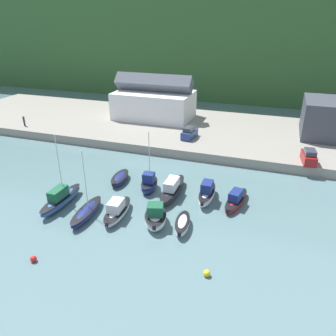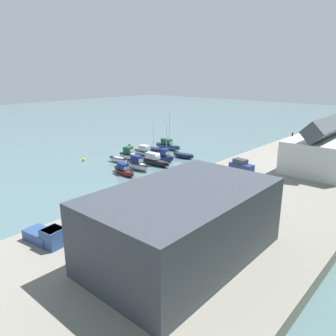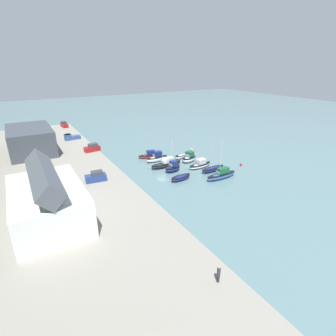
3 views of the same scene
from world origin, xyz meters
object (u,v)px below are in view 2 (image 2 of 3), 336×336
at_px(pickup_truck_0, 47,236).
at_px(mooring_buoy_1, 130,145).
at_px(moored_boat_6, 152,149).
at_px(parked_car_2, 139,190).
at_px(moored_boat_5, 168,145).
at_px(moored_boat_2, 154,160).
at_px(moored_boat_7, 145,152).
at_px(moored_boat_9, 118,159).
at_px(moored_boat_8, 129,155).
at_px(moored_boat_0, 184,155).
at_px(moored_boat_1, 165,157).
at_px(moored_boat_4, 124,170).
at_px(moored_boat_3, 138,165).
at_px(parked_car_0, 241,166).
at_px(person_on_quay, 292,136).
at_px(mooring_buoy_0, 84,159).

bearing_deg(pickup_truck_0, mooring_buoy_1, -148.50).
height_order(moored_boat_6, parked_car_2, moored_boat_6).
relative_size(moored_boat_5, pickup_truck_0, 1.88).
relative_size(moored_boat_2, moored_boat_7, 1.28).
height_order(moored_boat_6, moored_boat_9, moored_boat_6).
height_order(moored_boat_5, parked_car_2, moored_boat_5).
bearing_deg(moored_boat_8, moored_boat_7, 161.95).
bearing_deg(moored_boat_2, moored_boat_0, 172.23).
xyz_separation_m(moored_boat_0, moored_boat_1, (5.00, -1.02, 0.46)).
bearing_deg(moored_boat_4, moored_boat_9, -113.15).
distance_m(moored_boat_0, moored_boat_2, 8.47).
height_order(moored_boat_4, moored_boat_9, moored_boat_4).
height_order(moored_boat_3, moored_boat_6, moored_boat_6).
bearing_deg(parked_car_2, pickup_truck_0, 2.89).
distance_m(moored_boat_1, parked_car_0, 18.29).
distance_m(moored_boat_3, parked_car_0, 19.78).
bearing_deg(person_on_quay, moored_boat_8, -30.48).
bearing_deg(person_on_quay, mooring_buoy_0, -32.21).
relative_size(moored_boat_4, mooring_buoy_0, 10.29).
distance_m(moored_boat_3, pickup_truck_0, 32.18).
distance_m(moored_boat_2, mooring_buoy_0, 15.42).
bearing_deg(moored_boat_2, parked_car_2, 38.42).
bearing_deg(moored_boat_5, moored_boat_2, 29.70).
bearing_deg(parked_car_2, moored_boat_0, -160.81).
bearing_deg(person_on_quay, parked_car_2, -0.91).
height_order(parked_car_2, person_on_quay, parked_car_2).
distance_m(moored_boat_7, parked_car_2, 30.16).
bearing_deg(moored_boat_3, parked_car_2, 46.49).
xyz_separation_m(moored_boat_2, parked_car_2, (17.31, 13.61, 1.61)).
xyz_separation_m(person_on_quay, mooring_buoy_0, (44.09, -27.78, -2.35)).
bearing_deg(moored_boat_4, parked_car_0, 132.93).
distance_m(moored_boat_0, parked_car_2, 28.60).
xyz_separation_m(moored_boat_6, parked_car_0, (5.27, 26.65, 1.88)).
height_order(moored_boat_5, pickup_truck_0, moored_boat_5).
height_order(moored_boat_6, parked_car_0, moored_boat_6).
bearing_deg(moored_boat_2, moored_boat_4, 2.13).
height_order(moored_boat_4, person_on_quay, person_on_quay).
distance_m(moored_boat_4, pickup_truck_0, 28.95).
bearing_deg(moored_boat_4, moored_boat_2, -166.94).
height_order(moored_boat_9, mooring_buoy_1, moored_boat_9).
bearing_deg(moored_boat_4, parked_car_2, 67.45).
bearing_deg(moored_boat_0, moored_boat_6, -95.14).
relative_size(moored_boat_0, person_on_quay, 2.50).
bearing_deg(pickup_truck_0, person_on_quay, 174.26).
height_order(moored_boat_2, parked_car_2, parked_car_2).
bearing_deg(moored_boat_0, mooring_buoy_1, -98.23).
distance_m(moored_boat_1, moored_boat_9, 9.88).
xyz_separation_m(moored_boat_0, mooring_buoy_1, (-0.37, -18.07, -0.25)).
xyz_separation_m(parked_car_0, pickup_truck_0, (35.35, -2.22, -0.10)).
distance_m(moored_boat_7, mooring_buoy_0, 13.89).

